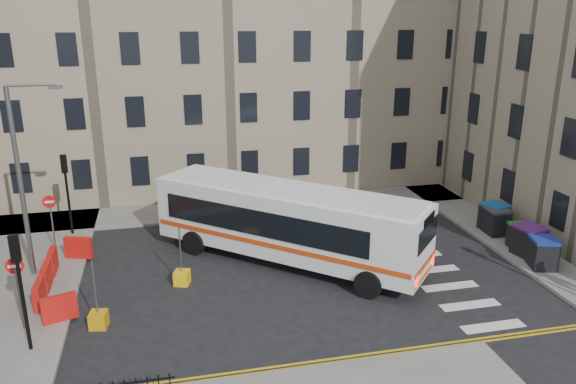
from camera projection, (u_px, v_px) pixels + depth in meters
name	position (u px, v px, depth m)	size (l,w,h in m)	color
ground	(337.00, 267.00, 25.05)	(120.00, 120.00, 0.00)	black
pavement_north	(190.00, 212.00, 31.72)	(36.00, 3.20, 0.15)	slate
pavement_east	(472.00, 219.00, 30.65)	(2.40, 26.00, 0.15)	slate
pavement_west	(4.00, 288.00, 22.97)	(6.00, 22.00, 0.15)	slate
terrace_north	(160.00, 49.00, 35.28)	(38.30, 10.80, 17.20)	gray
traffic_light_nw	(66.00, 182.00, 27.64)	(0.28, 0.22, 4.10)	black
traffic_light_sw	(19.00, 275.00, 17.90)	(0.28, 0.22, 4.10)	black
streetlamp	(20.00, 180.00, 22.80)	(0.50, 0.22, 8.14)	#595B5E
no_entry_north	(51.00, 211.00, 25.92)	(0.60, 0.08, 3.00)	#595B5E
no_entry_south	(17.00, 278.00, 19.43)	(0.60, 0.08, 3.00)	#595B5E
roadworks_barriers	(56.00, 276.00, 22.79)	(1.66, 6.26, 1.00)	red
bus	(287.00, 221.00, 25.04)	(11.25, 10.53, 3.43)	silver
wheelie_bin_a	(543.00, 253.00, 24.53)	(1.36, 1.47, 1.35)	black
wheelie_bin_b	(529.00, 240.00, 25.75)	(1.35, 1.48, 1.41)	black
wheelie_bin_c	(520.00, 236.00, 26.52)	(1.02, 1.15, 1.19)	black
wheelie_bin_d	(496.00, 221.00, 28.26)	(1.09, 1.24, 1.33)	black
wheelie_bin_e	(494.00, 217.00, 28.78)	(1.43, 1.53, 1.38)	black
bollard_yellow	(182.00, 278.00, 23.41)	(0.60, 0.60, 0.60)	yellow
bollard_chevron	(99.00, 320.00, 20.21)	(0.60, 0.60, 0.60)	#CD8E0C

